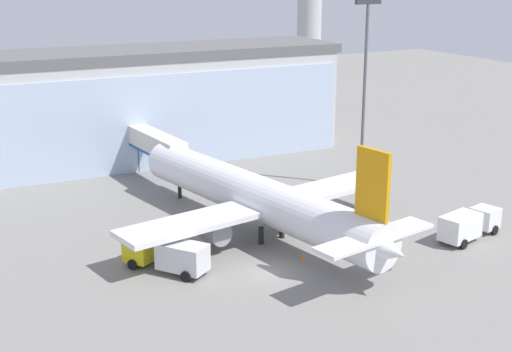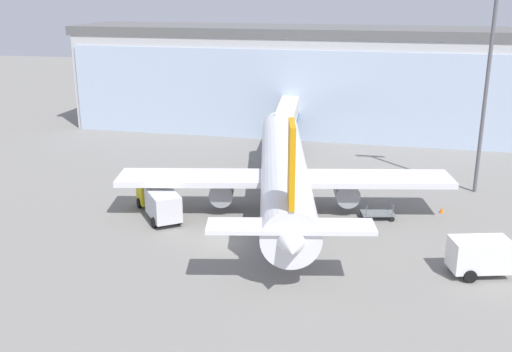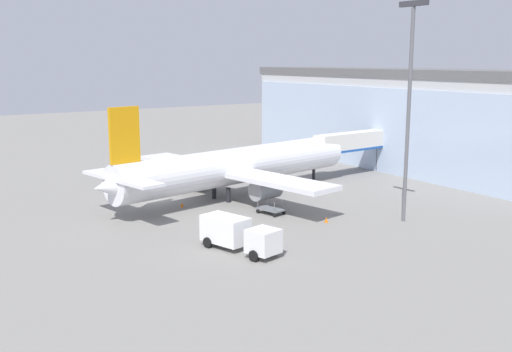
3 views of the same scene
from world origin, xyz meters
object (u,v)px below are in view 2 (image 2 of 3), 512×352
Objects in this scene: airplane at (284,171)px; fuel_truck at (499,255)px; safety_cone_nose at (279,237)px; baggage_cart at (377,213)px; jet_bridge at (288,114)px; catering_truck at (159,201)px; apron_light_mast at (489,67)px; safety_cone_wingtip at (442,210)px.

fuel_truck is at bearing -131.32° from airplane.
fuel_truck is 13.84× the size of safety_cone_nose.
airplane is 11.68× the size of baggage_cart.
fuel_truck is at bearing -152.50° from jet_bridge.
catering_truck is at bearing 158.11° from jet_bridge.
jet_bridge is at bearing -76.03° from baggage_cart.
fuel_truck is (-1.41, -18.30, -10.67)m from apron_light_mast.
baggage_cart is 6.20m from safety_cone_wingtip.
airplane is 4.94× the size of catering_truck.
apron_light_mast is at bearing -148.51° from baggage_cart.
catering_truck reaches higher than safety_cone_nose.
fuel_truck is (18.75, -30.98, -3.02)m from jet_bridge.
baggage_cart is (10.66, -21.74, -3.98)m from jet_bridge.
baggage_cart is 5.59× the size of safety_cone_wingtip.
jet_bridge is 36.34m from fuel_truck.
baggage_cart is (8.32, -0.98, -3.07)m from airplane.
jet_bridge is at bearing -2.96° from airplane.
fuel_truck is (26.84, -6.39, 0.00)m from catering_truck.
jet_bridge reaches higher than safety_cone_wingtip.
airplane is at bearing 94.71° from safety_cone_nose.
safety_cone_wingtip is (-3.83, -6.56, -11.86)m from apron_light_mast.
catering_truck is (-10.43, -3.84, -2.11)m from airplane.
safety_cone_nose is at bearing 26.05° from baggage_cart.
safety_cone_wingtip is at bearing -93.21° from airplane.
baggage_cart is (18.75, 2.86, -0.97)m from catering_truck.
safety_cone_nose is (-7.74, -6.09, -0.23)m from baggage_cart.
safety_cone_nose is 15.92m from safety_cone_wingtip.
airplane reaches higher than baggage_cart.
safety_cone_wingtip is at bearing -168.37° from baggage_cart.
baggage_cart is 9.85m from safety_cone_nose.
baggage_cart is at bearing 38.20° from safety_cone_nose.
jet_bridge is 20.90m from airplane.
safety_cone_wingtip is at bearing -143.36° from jet_bridge.
jet_bridge is 25.01m from apron_light_mast.
fuel_truck is (16.41, -10.23, -2.11)m from airplane.
jet_bridge reaches higher than fuel_truck.
apron_light_mast reaches higher than jet_bridge.
baggage_cart is at bearing -157.56° from jet_bridge.
safety_cone_nose is (-15.83, 3.15, -1.19)m from fuel_truck.
jet_bridge is at bearing -52.62° from catering_truck.
safety_cone_nose and safety_cone_wingtip have the same top height.
jet_bridge is 26.07m from catering_truck.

